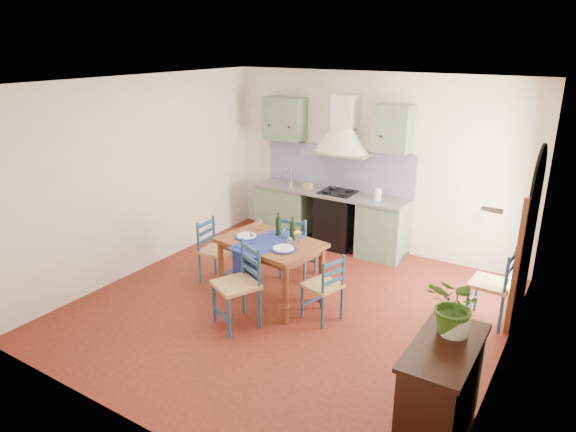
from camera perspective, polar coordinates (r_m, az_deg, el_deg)
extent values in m
plane|color=#4D1810|center=(6.66, 0.16, -10.16)|extent=(5.00, 5.00, 0.00)
cube|color=silver|center=(8.26, 9.46, 5.83)|extent=(5.00, 0.04, 2.80)
cube|color=gray|center=(8.90, -0.27, 0.63)|extent=(0.90, 0.60, 0.88)
cube|color=gray|center=(8.13, 10.50, -1.52)|extent=(0.70, 0.60, 0.88)
cube|color=black|center=(8.43, 5.47, -0.52)|extent=(0.60, 0.58, 0.88)
cube|color=gray|center=(8.36, 4.65, 2.64)|extent=(2.60, 0.64, 0.04)
cube|color=silver|center=(8.76, -0.28, 3.45)|extent=(0.45, 0.40, 0.03)
cylinder|color=silver|center=(8.87, 0.35, 4.68)|extent=(0.02, 0.02, 0.26)
cube|color=black|center=(8.28, 5.58, 2.64)|extent=(0.55, 0.48, 0.02)
cube|color=black|center=(8.68, 4.66, -2.74)|extent=(2.60, 0.50, 0.08)
cube|color=#0A0957|center=(8.50, 5.59, 5.41)|extent=(2.65, 0.05, 0.68)
cube|color=gray|center=(8.70, -0.39, 10.78)|extent=(0.70, 0.34, 0.70)
cube|color=gray|center=(7.85, 11.55, 9.50)|extent=(0.55, 0.34, 0.70)
cone|color=silver|center=(8.14, 5.96, 8.32)|extent=(0.96, 0.96, 0.40)
cube|color=silver|center=(8.15, 6.35, 11.52)|extent=(0.36, 0.30, 0.50)
cube|color=silver|center=(5.30, 23.78, -3.11)|extent=(0.04, 5.00, 2.80)
cube|color=black|center=(6.81, 24.97, -3.72)|extent=(0.03, 1.00, 1.65)
cylinder|color=black|center=(6.56, 25.96, 2.95)|extent=(0.03, 1.00, 1.00)
cube|color=brown|center=(6.31, 24.03, -5.33)|extent=(0.06, 0.06, 1.65)
cube|color=brown|center=(7.32, 25.39, -2.26)|extent=(0.06, 0.06, 1.65)
cube|color=brown|center=(6.96, 25.28, -1.91)|extent=(0.04, 0.55, 1.96)
cylinder|color=silver|center=(4.11, 21.73, 0.63)|extent=(0.15, 0.04, 0.04)
cone|color=#FFEDC6|center=(4.15, 20.27, -0.05)|extent=(0.16, 0.16, 0.12)
cube|color=silver|center=(7.68, -15.90, 4.35)|extent=(0.04, 5.00, 2.80)
cube|color=white|center=(5.83, 0.19, 14.65)|extent=(5.00, 5.00, 0.01)
cube|color=brown|center=(6.57, -1.98, -3.02)|extent=(1.40, 1.04, 0.05)
cube|color=brown|center=(6.59, -1.98, -3.54)|extent=(1.25, 0.89, 0.08)
cylinder|color=brown|center=(6.88, -7.43, -5.80)|extent=(0.07, 0.07, 0.76)
cylinder|color=brown|center=(7.32, -3.32, -4.08)|extent=(0.07, 0.07, 0.76)
cylinder|color=brown|center=(6.16, -0.29, -8.75)|extent=(0.07, 0.07, 0.76)
cylinder|color=brown|center=(6.65, 3.74, -6.59)|extent=(0.07, 0.07, 0.76)
cube|color=navy|center=(6.52, -2.31, -2.91)|extent=(0.62, 1.02, 0.01)
cube|color=navy|center=(6.34, -4.66, -5.43)|extent=(0.48, 0.09, 0.38)
cylinder|color=navy|center=(6.69, -4.62, -2.28)|extent=(0.32, 0.32, 0.01)
cylinder|color=white|center=(6.69, -4.62, -2.20)|extent=(0.26, 0.26, 0.01)
cylinder|color=navy|center=(6.28, -0.51, -3.68)|extent=(0.32, 0.32, 0.01)
cylinder|color=white|center=(6.28, -0.51, -3.59)|extent=(0.26, 0.26, 0.01)
cylinder|color=black|center=(6.68, -1.09, -0.92)|extent=(0.07, 0.07, 0.32)
cylinder|color=black|center=(6.53, 0.51, -1.40)|extent=(0.07, 0.07, 0.32)
cylinder|color=white|center=(6.45, 1.06, -2.62)|extent=(0.05, 0.05, 0.10)
sphere|color=yellow|center=(6.42, 1.07, -1.87)|extent=(0.10, 0.10, 0.10)
cylinder|color=navy|center=(6.30, -8.21, -9.54)|extent=(0.04, 0.04, 0.51)
cylinder|color=navy|center=(6.34, -4.98, -6.72)|extent=(0.04, 0.04, 1.01)
cylinder|color=navy|center=(5.98, -6.59, -11.15)|extent=(0.04, 0.04, 0.51)
cylinder|color=navy|center=(6.02, -3.20, -8.15)|extent=(0.04, 0.04, 1.01)
cube|color=tan|center=(6.09, -5.80, -7.61)|extent=(0.63, 0.63, 0.04)
cube|color=navy|center=(6.11, -4.15, -6.01)|extent=(0.40, 0.21, 0.05)
cube|color=navy|center=(6.05, -4.18, -4.86)|extent=(0.40, 0.21, 0.05)
cube|color=navy|center=(6.00, -4.21, -3.69)|extent=(0.40, 0.21, 0.05)
cube|color=navy|center=(6.17, -7.40, -10.78)|extent=(0.38, 0.20, 0.03)
cylinder|color=navy|center=(7.48, 3.11, -4.71)|extent=(0.04, 0.04, 0.48)
cylinder|color=navy|center=(7.07, 1.88, -4.10)|extent=(0.04, 0.04, 0.95)
cylinder|color=navy|center=(7.63, 0.51, -4.19)|extent=(0.04, 0.04, 0.48)
cylinder|color=navy|center=(7.23, -0.84, -3.56)|extent=(0.04, 0.04, 0.95)
cube|color=tan|center=(7.29, 1.17, -3.12)|extent=(0.48, 0.48, 0.04)
cube|color=navy|center=(7.09, 0.51, -2.65)|extent=(0.40, 0.06, 0.05)
cube|color=navy|center=(7.04, 0.51, -1.70)|extent=(0.40, 0.06, 0.05)
cube|color=navy|center=(7.00, 0.52, -0.73)|extent=(0.40, 0.06, 0.05)
cube|color=navy|center=(7.57, 1.79, -4.81)|extent=(0.38, 0.06, 0.03)
cylinder|color=navy|center=(7.07, -7.41, -6.43)|extent=(0.04, 0.04, 0.46)
cylinder|color=navy|center=(7.18, -9.85, -4.21)|extent=(0.04, 0.04, 0.90)
cylinder|color=navy|center=(7.33, -5.78, -5.38)|extent=(0.04, 0.04, 0.46)
cylinder|color=navy|center=(7.44, -8.16, -3.26)|extent=(0.04, 0.04, 0.90)
cube|color=tan|center=(7.20, -7.85, -3.82)|extent=(0.45, 0.45, 0.04)
cube|color=navy|center=(7.25, -9.05, -2.63)|extent=(0.05, 0.38, 0.05)
cube|color=navy|center=(7.21, -9.10, -1.74)|extent=(0.05, 0.38, 0.05)
cube|color=navy|center=(7.17, -9.15, -0.84)|extent=(0.05, 0.38, 0.05)
cube|color=navy|center=(7.22, -6.57, -6.26)|extent=(0.06, 0.36, 0.03)
cylinder|color=navy|center=(6.56, 3.77, -8.54)|extent=(0.03, 0.03, 0.43)
cylinder|color=navy|center=(6.26, 6.05, -7.90)|extent=(0.03, 0.03, 0.85)
cylinder|color=navy|center=(6.35, 1.59, -9.51)|extent=(0.03, 0.03, 0.43)
cylinder|color=navy|center=(6.04, 3.86, -8.91)|extent=(0.03, 0.03, 0.85)
cube|color=tan|center=(6.24, 3.84, -7.68)|extent=(0.49, 0.49, 0.04)
cube|color=navy|center=(6.09, 5.01, -7.22)|extent=(0.12, 0.35, 0.04)
cube|color=navy|center=(6.04, 5.05, -6.25)|extent=(0.12, 0.35, 0.04)
cube|color=navy|center=(5.99, 5.08, -5.27)|extent=(0.12, 0.35, 0.04)
cube|color=navy|center=(6.48, 2.69, -9.39)|extent=(0.12, 0.33, 0.02)
cylinder|color=navy|center=(6.91, 20.23, -8.00)|extent=(0.04, 0.04, 0.49)
cylinder|color=navy|center=(6.75, 23.60, -6.92)|extent=(0.04, 0.04, 0.96)
cylinder|color=navy|center=(6.58, 19.29, -9.32)|extent=(0.04, 0.04, 0.49)
cylinder|color=navy|center=(6.40, 22.83, -8.22)|extent=(0.04, 0.04, 0.96)
cube|color=tan|center=(6.60, 21.63, -6.99)|extent=(0.47, 0.47, 0.04)
cube|color=navy|center=(6.51, 23.40, -6.29)|extent=(0.05, 0.41, 0.05)
cube|color=navy|center=(6.46, 23.55, -5.26)|extent=(0.05, 0.41, 0.05)
cube|color=navy|center=(6.41, 23.70, -4.21)|extent=(0.05, 0.41, 0.05)
cube|color=navy|center=(6.77, 19.72, -9.04)|extent=(0.05, 0.39, 0.03)
cube|color=black|center=(4.67, 16.58, -18.14)|extent=(0.45, 1.00, 0.82)
cube|color=black|center=(4.43, 17.11, -13.74)|extent=(0.50, 1.05, 0.04)
cube|color=brown|center=(4.57, 12.74, -19.39)|extent=(0.02, 0.38, 0.63)
cube|color=brown|center=(4.92, 14.66, -16.39)|extent=(0.02, 0.38, 0.63)
cube|color=black|center=(5.32, 15.61, -18.96)|extent=(0.08, 0.08, 0.08)
cube|color=black|center=(5.26, 19.47, -19.87)|extent=(0.08, 0.08, 0.08)
imported|color=#38691F|center=(4.47, 18.20, -9.51)|extent=(0.58, 0.55, 0.51)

